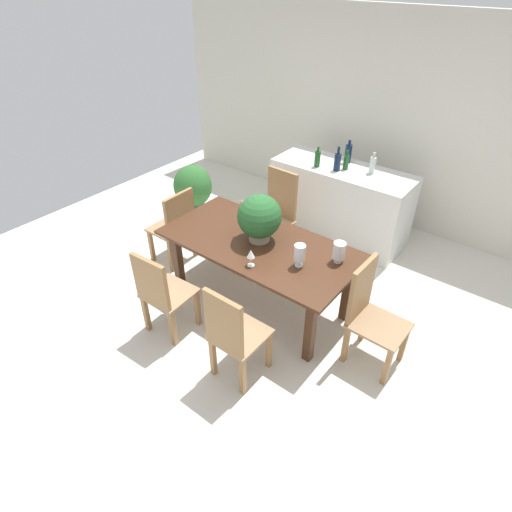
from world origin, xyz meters
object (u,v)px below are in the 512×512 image
at_px(kitchen_counter, 339,203).
at_px(potted_plant_floor, 193,187).
at_px(dining_table, 259,251).
at_px(wine_bottle_green, 372,165).
at_px(wine_bottle_tall, 346,162).
at_px(chair_far_left, 277,210).
at_px(chair_foot_end, 369,311).
at_px(wine_glass, 251,254).
at_px(chair_near_right, 233,334).
at_px(wine_bottle_clear, 348,153).
at_px(crystal_vase_left, 300,253).
at_px(chair_near_left, 161,292).
at_px(wine_bottle_amber, 337,162).
at_px(chair_head_end, 176,224).
at_px(crystal_vase_center_near, 339,251).
at_px(flower_centerpiece, 259,217).
at_px(wine_bottle_dark, 317,158).

relative_size(kitchen_counter, potted_plant_floor, 2.59).
bearing_deg(dining_table, wine_bottle_green, 80.23).
bearing_deg(wine_bottle_tall, chair_far_left, -120.07).
xyz_separation_m(chair_foot_end, wine_glass, (-1.03, -0.34, 0.34)).
height_order(chair_near_right, wine_bottle_tall, wine_bottle_tall).
bearing_deg(wine_bottle_clear, crystal_vase_left, -73.44).
relative_size(chair_far_left, wine_glass, 6.22).
height_order(wine_glass, kitchen_counter, kitchen_counter).
bearing_deg(kitchen_counter, chair_near_right, -80.04).
height_order(chair_near_left, chair_far_left, chair_far_left).
bearing_deg(chair_foot_end, chair_far_left, 62.14).
bearing_deg(wine_bottle_green, chair_near_right, -87.14).
xyz_separation_m(chair_near_left, wine_bottle_clear, (0.36, 2.77, 0.55)).
bearing_deg(kitchen_counter, chair_near_left, -98.96).
xyz_separation_m(wine_glass, wine_bottle_green, (0.14, 2.10, 0.17)).
height_order(dining_table, wine_bottle_clear, wine_bottle_clear).
height_order(wine_bottle_tall, wine_bottle_amber, wine_bottle_amber).
height_order(chair_head_end, crystal_vase_center_near, crystal_vase_center_near).
distance_m(flower_centerpiece, wine_bottle_clear, 1.82).
bearing_deg(wine_bottle_dark, crystal_vase_center_near, -51.82).
xyz_separation_m(wine_bottle_green, potted_plant_floor, (-2.29, -0.73, -0.70)).
xyz_separation_m(chair_head_end, wine_bottle_green, (1.51, 1.76, 0.53)).
relative_size(chair_foot_end, flower_centerpiece, 2.10).
height_order(wine_bottle_clear, wine_bottle_tall, wine_bottle_clear).
bearing_deg(chair_foot_end, chair_near_right, 141.99).
xyz_separation_m(chair_near_right, wine_bottle_tall, (-0.43, 2.59, 0.50)).
bearing_deg(wine_bottle_amber, potted_plant_floor, -164.37).
relative_size(chair_foot_end, kitchen_counter, 0.58).
distance_m(chair_near_right, chair_foot_end, 1.19).
relative_size(chair_near_right, chair_head_end, 1.06).
relative_size(flower_centerpiece, kitchen_counter, 0.28).
relative_size(dining_table, chair_near_left, 2.09).
distance_m(flower_centerpiece, kitchen_counter, 1.74).
relative_size(chair_near_right, chair_near_left, 1.05).
bearing_deg(flower_centerpiece, chair_far_left, 114.66).
relative_size(wine_bottle_dark, potted_plant_floor, 0.37).
bearing_deg(chair_foot_end, chair_head_end, 91.54).
bearing_deg(crystal_vase_left, chair_head_end, 177.43).
xyz_separation_m(chair_near_right, flower_centerpiece, (-0.47, 0.96, 0.48)).
bearing_deg(wine_bottle_amber, chair_foot_end, -51.56).
height_order(chair_near_left, crystal_vase_left, crystal_vase_left).
bearing_deg(wine_glass, flower_centerpiece, 117.65).
xyz_separation_m(wine_bottle_green, wine_bottle_amber, (-0.36, -0.18, 0.01)).
bearing_deg(wine_bottle_tall, crystal_vase_center_near, -63.35).
height_order(crystal_vase_center_near, wine_bottle_clear, wine_bottle_clear).
bearing_deg(wine_glass, wine_bottle_clear, 96.12).
distance_m(chair_near_right, wine_bottle_green, 2.73).
height_order(chair_head_end, kitchen_counter, kitchen_counter).
xyz_separation_m(wine_glass, wine_bottle_clear, (-0.24, 2.20, 0.18)).
height_order(crystal_vase_left, wine_bottle_clear, wine_bottle_clear).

